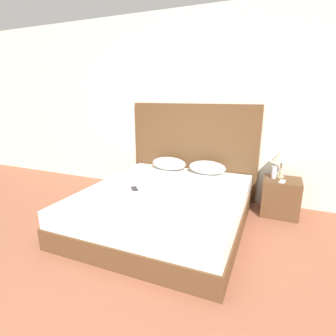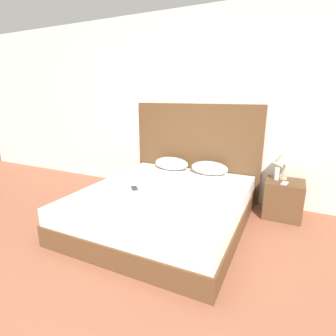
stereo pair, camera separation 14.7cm
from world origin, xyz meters
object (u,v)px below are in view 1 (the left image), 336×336
phone_on_bed (134,189)px  nightstand (281,197)px  bed (165,207)px  phone_on_nightstand (282,181)px  table_lamp (282,155)px

phone_on_bed → nightstand: nightstand is taller
bed → phone_on_nightstand: 1.50m
nightstand → phone_on_nightstand: (-0.01, -0.11, 0.25)m
phone_on_bed → table_lamp: (1.63, 1.00, 0.35)m
phone_on_bed → nightstand: size_ratio=0.33×
phone_on_nightstand → bed: bearing=-151.7°
table_lamp → phone_on_nightstand: 0.35m
nightstand → phone_on_bed: bearing=-151.2°
nightstand → table_lamp: (-0.04, 0.08, 0.54)m
phone_on_bed → table_lamp: size_ratio=0.41×
phone_on_bed → table_lamp: table_lamp is taller
bed → nightstand: (1.31, 0.81, 0.03)m
table_lamp → phone_on_nightstand: (0.03, -0.19, -0.29)m
nightstand → phone_on_nightstand: bearing=-94.3°
phone_on_nightstand → nightstand: bearing=85.7°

